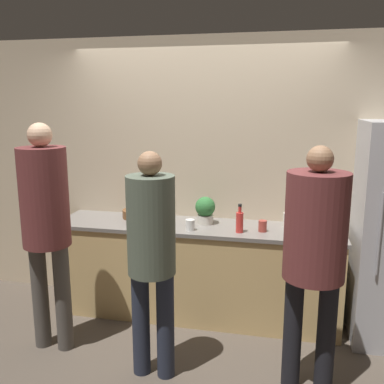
# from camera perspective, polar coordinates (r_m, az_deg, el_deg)

# --- Properties ---
(ground_plane) EXTENTS (14.00, 14.00, 0.00)m
(ground_plane) POSITION_cam_1_polar(r_m,az_deg,el_deg) (3.99, -0.45, -18.11)
(ground_plane) COLOR #4C4238
(wall_back) EXTENTS (5.20, 0.06, 2.60)m
(wall_back) POSITION_cam_1_polar(r_m,az_deg,el_deg) (4.15, 1.51, 2.24)
(wall_back) COLOR #C6B293
(wall_back) RESTS_ON ground_plane
(counter) EXTENTS (2.63, 0.63, 0.89)m
(counter) POSITION_cam_1_polar(r_m,az_deg,el_deg) (4.10, 0.64, -10.31)
(counter) COLOR tan
(counter) RESTS_ON ground_plane
(person_left) EXTENTS (0.37, 0.37, 1.85)m
(person_left) POSITION_cam_1_polar(r_m,az_deg,el_deg) (3.54, -18.93, -3.06)
(person_left) COLOR #4C4742
(person_left) RESTS_ON ground_plane
(person_center) EXTENTS (0.34, 0.34, 1.68)m
(person_center) POSITION_cam_1_polar(r_m,az_deg,el_deg) (3.05, -5.42, -7.38)
(person_center) COLOR #232838
(person_center) RESTS_ON ground_plane
(person_right) EXTENTS (0.41, 0.41, 1.73)m
(person_right) POSITION_cam_1_polar(r_m,az_deg,el_deg) (2.99, 16.05, -6.71)
(person_right) COLOR black
(person_right) RESTS_ON ground_plane
(fruit_bowl) EXTENTS (0.29, 0.29, 0.12)m
(fruit_bowl) POSITION_cam_1_polar(r_m,az_deg,el_deg) (4.21, -7.29, -2.84)
(fruit_bowl) COLOR brown
(fruit_bowl) RESTS_ON counter
(utensil_crock) EXTENTS (0.12, 0.12, 0.24)m
(utensil_crock) POSITION_cam_1_polar(r_m,az_deg,el_deg) (3.96, 12.94, -3.61)
(utensil_crock) COLOR silver
(utensil_crock) RESTS_ON counter
(bottle_red) EXTENTS (0.06, 0.06, 0.25)m
(bottle_red) POSITION_cam_1_polar(r_m,az_deg,el_deg) (3.72, 6.37, -3.91)
(bottle_red) COLOR red
(bottle_red) RESTS_ON counter
(bottle_green) EXTENTS (0.06, 0.06, 0.24)m
(bottle_green) POSITION_cam_1_polar(r_m,az_deg,el_deg) (3.72, 18.07, -4.51)
(bottle_green) COLOR #236033
(bottle_green) RESTS_ON counter
(cup_red) EXTENTS (0.07, 0.07, 0.10)m
(cup_red) POSITION_cam_1_polar(r_m,az_deg,el_deg) (3.78, 9.39, -4.50)
(cup_red) COLOR #A33D33
(cup_red) RESTS_ON counter
(cup_white) EXTENTS (0.08, 0.08, 0.10)m
(cup_white) POSITION_cam_1_polar(r_m,az_deg,el_deg) (3.77, -0.26, -4.42)
(cup_white) COLOR white
(cup_white) RESTS_ON counter
(potted_plant) EXTENTS (0.19, 0.19, 0.25)m
(potted_plant) POSITION_cam_1_polar(r_m,az_deg,el_deg) (3.95, 1.77, -2.35)
(potted_plant) COLOR beige
(potted_plant) RESTS_ON counter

